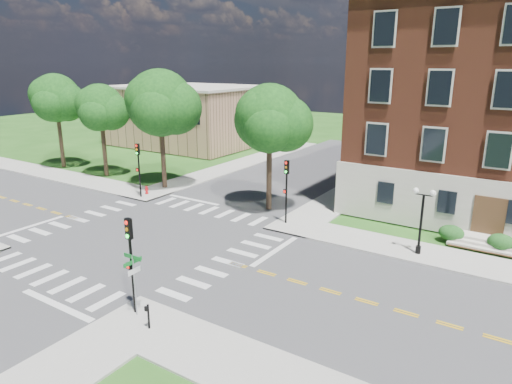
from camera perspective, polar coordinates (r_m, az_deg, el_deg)
The scene contains 19 objects.
ground at distance 32.72m, azimuth -13.83°, elevation -5.62°, with size 160.00×160.00×0.00m, color #225317.
road_ew at distance 32.71m, azimuth -13.83°, elevation -5.62°, with size 90.00×12.00×0.01m, color #3D3D3F.
road_ns at distance 32.71m, azimuth -13.83°, elevation -5.61°, with size 12.00×90.00×0.01m, color #3D3D3F.
sidewalk_ne at distance 38.47m, azimuth 20.53°, elevation -2.81°, with size 34.00×34.00×0.12m.
sidewalk_nw at distance 53.54m, azimuth -13.35°, elevation 2.94°, with size 34.00×34.00×0.12m.
crosswalk_east at distance 28.24m, azimuth -3.57°, elevation -8.74°, with size 2.20×10.20×0.02m, color silver, non-canonical shape.
stop_bar_east at distance 29.72m, azimuth 2.40°, elevation -7.41°, with size 0.40×5.50×0.00m, color silver.
secondary_building at distance 67.79m, azimuth -8.57°, elevation 9.51°, with size 20.40×15.40×8.30m.
tree_a at distance 55.88m, azimuth -23.74°, elevation 10.67°, with size 5.31×5.31×10.42m.
tree_b at distance 49.93m, azimuth -18.87°, elevation 9.94°, with size 4.77×4.77×9.53m.
tree_c at distance 43.40m, azimuth -11.90°, elevation 10.81°, with size 6.15×6.15×11.08m.
tree_d at distance 35.95m, azimuth 1.70°, elevation 9.13°, with size 5.39×5.39×10.10m.
traffic_signal_se at distance 22.24m, azimuth -15.41°, elevation -7.43°, with size 0.34×0.38×4.80m.
traffic_signal_ne at distance 33.48m, azimuth 3.82°, elevation 1.07°, with size 0.37×0.43×4.80m.
traffic_signal_nw at distance 41.42m, azimuth -14.47°, elevation 3.51°, with size 0.37×0.44×4.80m.
twin_lamp_west at distance 30.02m, azimuth 19.99°, elevation -3.00°, with size 1.36×0.36×4.23m.
street_sign_pole at distance 22.34m, azimuth -15.03°, elevation -9.76°, with size 1.10×1.10×3.10m.
push_button_post at distance 21.85m, azimuth -13.34°, elevation -14.76°, with size 0.14×0.21×1.20m.
fire_hydrant at distance 42.82m, azimuth -13.51°, elevation 0.23°, with size 0.35×0.35×0.75m.
Camera 1 is at (22.55, -20.53, 11.84)m, focal length 32.00 mm.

